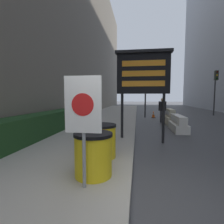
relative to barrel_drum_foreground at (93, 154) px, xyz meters
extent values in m
plane|color=#3F3F42|center=(0.75, -0.71, -0.58)|extent=(120.00, 120.00, 0.00)
cube|color=#A39E93|center=(-1.41, -0.71, -0.51)|extent=(4.34, 56.00, 0.15)
cube|color=gray|center=(-3.78, 9.09, 7.66)|extent=(0.40, 50.40, 16.49)
cube|color=#1E421E|center=(-2.98, 2.91, 0.01)|extent=(0.90, 6.95, 0.88)
cylinder|color=yellow|center=(0.00, 0.00, -0.03)|extent=(0.73, 0.73, 0.79)
cylinder|color=black|center=(0.00, 0.00, 0.39)|extent=(0.76, 0.76, 0.06)
cylinder|color=yellow|center=(-0.06, 1.07, -0.03)|extent=(0.73, 0.73, 0.79)
cylinder|color=black|center=(-0.06, 1.07, 0.39)|extent=(0.76, 0.76, 0.06)
cylinder|color=gray|center=(-0.04, -0.47, 0.28)|extent=(0.06, 0.06, 1.42)
cube|color=white|center=(-0.04, -0.49, 1.00)|extent=(0.62, 0.04, 0.94)
cylinder|color=red|center=(-0.04, -0.52, 1.00)|extent=(0.37, 0.01, 0.37)
cylinder|color=black|center=(0.28, 3.29, 0.33)|extent=(0.10, 0.10, 1.82)
cylinder|color=black|center=(1.79, 3.29, 0.33)|extent=(0.10, 0.10, 1.82)
cube|color=black|center=(1.04, 3.29, 1.95)|extent=(1.90, 0.24, 1.44)
cube|color=black|center=(1.04, 3.22, 2.72)|extent=(2.02, 0.34, 0.10)
cube|color=orange|center=(1.04, 3.16, 2.31)|extent=(1.52, 0.02, 0.20)
cube|color=orange|center=(1.04, 3.16, 1.95)|extent=(1.52, 0.02, 0.20)
cube|color=orange|center=(1.04, 3.16, 1.60)|extent=(1.52, 0.02, 0.20)
cube|color=silver|center=(2.88, 5.77, -0.39)|extent=(0.63, 1.98, 0.39)
cube|color=silver|center=(2.88, 5.77, 0.00)|extent=(0.38, 1.98, 0.39)
cube|color=white|center=(2.67, 5.77, 0.00)|extent=(0.02, 1.59, 0.20)
cube|color=beige|center=(2.88, 8.03, -0.35)|extent=(0.54, 1.66, 0.47)
cube|color=beige|center=(2.88, 8.03, 0.13)|extent=(0.32, 1.66, 0.47)
cube|color=white|center=(2.70, 8.03, 0.13)|extent=(0.02, 1.33, 0.24)
cube|color=black|center=(2.14, 11.16, -0.56)|extent=(0.31, 0.31, 0.04)
cone|color=#EA560F|center=(2.14, 11.16, -0.28)|extent=(0.25, 0.25, 0.52)
cylinder|color=white|center=(2.14, 11.16, -0.26)|extent=(0.14, 0.14, 0.07)
cylinder|color=#2D2D30|center=(1.48, 11.40, 1.35)|extent=(0.12, 0.12, 3.87)
cube|color=#23281E|center=(1.48, 11.24, 2.87)|extent=(0.28, 0.28, 0.84)
sphere|color=red|center=(1.48, 11.09, 3.15)|extent=(0.15, 0.15, 0.15)
sphere|color=#392C06|center=(1.48, 11.09, 2.87)|extent=(0.15, 0.15, 0.15)
sphere|color=black|center=(1.48, 11.09, 2.59)|extent=(0.15, 0.15, 0.15)
cylinder|color=#2D2D30|center=(7.75, 13.79, 1.43)|extent=(0.12, 0.12, 4.02)
cube|color=#23281E|center=(7.75, 13.63, 3.01)|extent=(0.28, 0.28, 0.84)
sphere|color=#360605|center=(7.75, 13.48, 3.29)|extent=(0.15, 0.15, 0.15)
sphere|color=gold|center=(7.75, 13.48, 3.01)|extent=(0.15, 0.15, 0.15)
sphere|color=black|center=(7.75, 13.48, 2.73)|extent=(0.15, 0.15, 0.15)
cylinder|color=#333338|center=(2.40, 8.62, -0.19)|extent=(0.13, 0.13, 0.78)
cylinder|color=#333338|center=(2.55, 8.62, -0.19)|extent=(0.13, 0.13, 0.78)
cube|color=black|center=(2.48, 8.62, 0.51)|extent=(0.49, 0.39, 0.62)
sphere|color=tan|center=(2.48, 8.62, 0.93)|extent=(0.21, 0.21, 0.21)
camera|label=1|loc=(0.85, -3.25, 1.13)|focal=28.00mm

